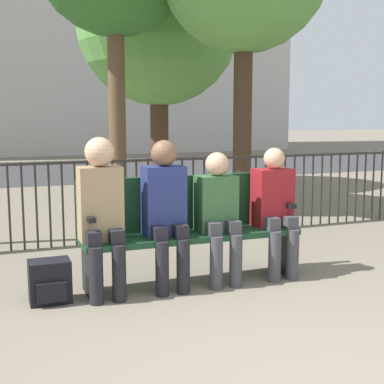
{
  "coord_description": "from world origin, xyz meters",
  "views": [
    {
      "loc": [
        -1.61,
        -2.17,
        1.45
      ],
      "look_at": [
        0.0,
        2.02,
        0.8
      ],
      "focal_mm": 50.0,
      "sensor_mm": 36.0,
      "label": 1
    }
  ],
  "objects_px": {
    "seated_person_3": "(275,205)",
    "tree_2": "(158,23)",
    "seated_person_1": "(166,207)",
    "park_bench": "(189,225)",
    "seated_person_2": "(218,210)",
    "backpack": "(50,282)",
    "seated_person_0": "(102,207)"
  },
  "relations": [
    {
      "from": "seated_person_2",
      "to": "seated_person_3",
      "type": "xyz_separation_m",
      "value": [
        0.56,
        0.0,
        0.01
      ]
    },
    {
      "from": "seated_person_2",
      "to": "backpack",
      "type": "height_order",
      "value": "seated_person_2"
    },
    {
      "from": "park_bench",
      "to": "seated_person_0",
      "type": "distance_m",
      "value": 0.83
    },
    {
      "from": "seated_person_2",
      "to": "tree_2",
      "type": "relative_size",
      "value": 0.24
    },
    {
      "from": "seated_person_3",
      "to": "seated_person_0",
      "type": "bearing_deg",
      "value": 179.76
    },
    {
      "from": "tree_2",
      "to": "seated_person_3",
      "type": "bearing_deg",
      "value": -97.63
    },
    {
      "from": "seated_person_0",
      "to": "seated_person_2",
      "type": "xyz_separation_m",
      "value": [
        1.01,
        -0.01,
        -0.09
      ]
    },
    {
      "from": "park_bench",
      "to": "seated_person_1",
      "type": "bearing_deg",
      "value": -153.16
    },
    {
      "from": "seated_person_0",
      "to": "seated_person_2",
      "type": "bearing_deg",
      "value": -0.47
    },
    {
      "from": "seated_person_3",
      "to": "backpack",
      "type": "relative_size",
      "value": 3.47
    },
    {
      "from": "seated_person_0",
      "to": "seated_person_3",
      "type": "distance_m",
      "value": 1.56
    },
    {
      "from": "seated_person_0",
      "to": "tree_2",
      "type": "distance_m",
      "value": 6.83
    },
    {
      "from": "park_bench",
      "to": "seated_person_2",
      "type": "xyz_separation_m",
      "value": [
        0.22,
        -0.13,
        0.14
      ]
    },
    {
      "from": "park_bench",
      "to": "seated_person_3",
      "type": "xyz_separation_m",
      "value": [
        0.78,
        -0.13,
        0.15
      ]
    },
    {
      "from": "seated_person_0",
      "to": "seated_person_3",
      "type": "xyz_separation_m",
      "value": [
        1.56,
        -0.01,
        -0.08
      ]
    },
    {
      "from": "tree_2",
      "to": "backpack",
      "type": "bearing_deg",
      "value": -115.1
    },
    {
      "from": "seated_person_1",
      "to": "park_bench",
      "type": "bearing_deg",
      "value": 26.84
    },
    {
      "from": "seated_person_3",
      "to": "backpack",
      "type": "bearing_deg",
      "value": 179.98
    },
    {
      "from": "seated_person_0",
      "to": "seated_person_1",
      "type": "height_order",
      "value": "seated_person_0"
    },
    {
      "from": "seated_person_0",
      "to": "backpack",
      "type": "bearing_deg",
      "value": -179.2
    },
    {
      "from": "seated_person_1",
      "to": "tree_2",
      "type": "xyz_separation_m",
      "value": [
        1.83,
        5.92,
        2.47
      ]
    },
    {
      "from": "seated_person_0",
      "to": "backpack",
      "type": "distance_m",
      "value": 0.7
    },
    {
      "from": "seated_person_0",
      "to": "seated_person_3",
      "type": "height_order",
      "value": "seated_person_0"
    },
    {
      "from": "backpack",
      "to": "tree_2",
      "type": "bearing_deg",
      "value": 64.9
    },
    {
      "from": "park_bench",
      "to": "seated_person_2",
      "type": "relative_size",
      "value": 1.67
    },
    {
      "from": "seated_person_3",
      "to": "tree_2",
      "type": "bearing_deg",
      "value": 82.37
    },
    {
      "from": "seated_person_2",
      "to": "park_bench",
      "type": "bearing_deg",
      "value": 148.82
    },
    {
      "from": "seated_person_3",
      "to": "backpack",
      "type": "distance_m",
      "value": 2.04
    },
    {
      "from": "seated_person_0",
      "to": "seated_person_1",
      "type": "relative_size",
      "value": 1.03
    },
    {
      "from": "seated_person_0",
      "to": "backpack",
      "type": "height_order",
      "value": "seated_person_0"
    },
    {
      "from": "park_bench",
      "to": "seated_person_2",
      "type": "distance_m",
      "value": 0.29
    },
    {
      "from": "seated_person_1",
      "to": "backpack",
      "type": "relative_size",
      "value": 3.73
    }
  ]
}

